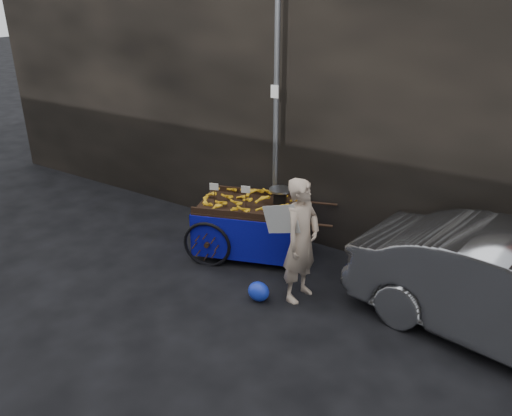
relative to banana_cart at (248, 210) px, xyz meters
The scene contains 6 objects.
ground 1.05m from the banana_cart, 101.41° to the right, with size 80.00×80.00×0.00m, color black.
building_wall 2.58m from the banana_cart, 82.58° to the left, with size 13.50×2.00×5.00m.
street_pole 1.41m from the banana_cart, 74.80° to the left, with size 0.12×0.10×4.00m.
banana_cart is the anchor object (origin of this frame).
vendor 1.40m from the banana_cart, 27.16° to the right, with size 0.75×0.64×1.65m.
plastic_bag 1.44m from the banana_cart, 49.90° to the right, with size 0.29×0.23×0.26m, color #1B34CD.
Camera 1 is at (3.97, -4.87, 3.71)m, focal length 35.00 mm.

